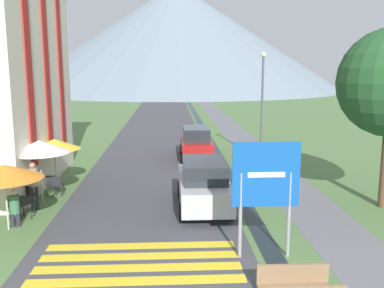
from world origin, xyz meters
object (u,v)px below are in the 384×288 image
object	(u,v)px
parked_car_near	(204,184)
cafe_chair_far_right	(57,184)
cafe_chair_far_left	(52,183)
person_seated_far	(14,206)
parked_car_far	(196,143)
cafe_umbrella_rear_yellow	(54,144)
road_sign	(266,184)
cafe_chair_middle	(29,194)
person_standing_terrace	(33,183)
streetlamp	(262,99)
cafe_umbrella_middle_white	(39,147)
cafe_chair_near_left	(15,204)
cafe_umbrella_front_orange	(4,172)
cafe_chair_near_right	(26,204)

from	to	relation	value
parked_car_near	cafe_chair_far_right	xyz separation A→B (m)	(-5.81, 1.70, -0.40)
cafe_chair_far_left	person_seated_far	xyz separation A→B (m)	(-0.26, -3.48, 0.19)
person_seated_far	parked_car_far	bearing A→B (deg)	57.52
cafe_umbrella_rear_yellow	road_sign	bearing A→B (deg)	-44.62
cafe_chair_middle	person_standing_terrace	xyz separation A→B (m)	(0.29, -0.32, 0.52)
cafe_umbrella_rear_yellow	parked_car_far	bearing A→B (deg)	40.81
person_seated_far	streetlamp	xyz separation A→B (m)	(10.15, 9.45, 2.78)
cafe_umbrella_middle_white	streetlamp	distance (m)	12.23
cafe_chair_near_left	streetlamp	bearing A→B (deg)	45.09
cafe_umbrella_front_orange	person_seated_far	xyz separation A→B (m)	(0.13, 0.28, -1.22)
parked_car_near	parked_car_far	world-z (taller)	same
parked_car_near	cafe_umbrella_middle_white	bearing A→B (deg)	171.67
cafe_chair_near_left	cafe_chair_far_right	size ratio (longest dim) A/B	1.00
cafe_umbrella_front_orange	parked_car_near	bearing A→B (deg)	16.48
cafe_chair_far_left	person_seated_far	size ratio (longest dim) A/B	0.67
cafe_umbrella_middle_white	person_standing_terrace	bearing A→B (deg)	-91.59
cafe_chair_near_left	cafe_chair_near_right	distance (m)	0.38
road_sign	parked_car_far	world-z (taller)	road_sign
cafe_chair_far_right	cafe_chair_near_left	bearing A→B (deg)	-109.45
person_seated_far	person_standing_terrace	distance (m)	1.71
cafe_chair_far_left	cafe_chair_middle	bearing A→B (deg)	-110.95
cafe_chair_near_left	cafe_chair_far_left	xyz separation A→B (m)	(0.53, 2.71, 0.00)
parked_car_far	cafe_chair_far_right	bearing A→B (deg)	-130.84
cafe_chair_far_left	streetlamp	world-z (taller)	streetlamp
cafe_chair_far_left	cafe_umbrella_front_orange	world-z (taller)	cafe_umbrella_front_orange
cafe_umbrella_rear_yellow	streetlamp	size ratio (longest dim) A/B	0.37
cafe_umbrella_front_orange	cafe_chair_far_right	bearing A→B (deg)	79.69
cafe_umbrella_front_orange	cafe_chair_near_right	bearing A→B (deg)	76.47
cafe_chair_far_right	cafe_chair_near_right	bearing A→B (deg)	-101.29
parked_car_near	cafe_umbrella_rear_yellow	xyz separation A→B (m)	(-6.22, 3.12, 0.99)
road_sign	streetlamp	distance (m)	12.48
road_sign	cafe_chair_far_right	bearing A→B (deg)	139.82
cafe_chair_near_left	cafe_chair_far_left	world-z (taller)	same
parked_car_near	person_standing_terrace	bearing A→B (deg)	179.66
person_standing_terrace	cafe_chair_far_right	bearing A→B (deg)	76.30
cafe_chair_near_right	person_seated_far	bearing A→B (deg)	-120.59
cafe_chair_far_right	streetlamp	bearing A→B (deg)	30.17
cafe_umbrella_front_orange	cafe_umbrella_rear_yellow	xyz separation A→B (m)	(0.24, 5.03, -0.02)
parked_car_near	streetlamp	distance (m)	9.07
person_seated_far	cafe_chair_near_left	bearing A→B (deg)	108.93
cafe_chair_far_left	cafe_umbrella_rear_yellow	size ratio (longest dim) A/B	0.38
person_seated_far	cafe_chair_near_right	bearing A→B (deg)	81.28
cafe_chair_near_left	person_standing_terrace	distance (m)	1.11
cafe_chair_near_right	streetlamp	bearing A→B (deg)	19.05
road_sign	cafe_umbrella_rear_yellow	bearing A→B (deg)	135.38
road_sign	cafe_chair_near_right	distance (m)	8.44
cafe_chair_near_left	cafe_chair_far_right	xyz separation A→B (m)	(0.79, 2.56, 0.00)
parked_car_near	cafe_chair_near_right	size ratio (longest dim) A/B	5.26
parked_car_near	cafe_umbrella_middle_white	xyz separation A→B (m)	(-6.19, 0.91, 1.29)
cafe_umbrella_front_orange	person_seated_far	bearing A→B (deg)	64.36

